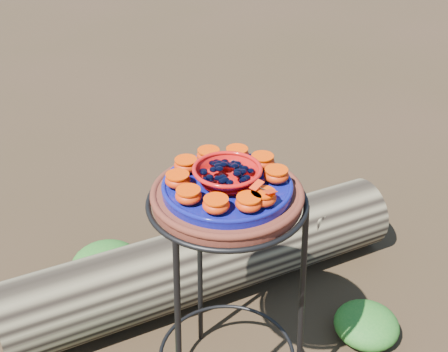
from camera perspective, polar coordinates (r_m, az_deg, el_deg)
name	(u,v)px	position (r m, az deg, el deg)	size (l,w,h in m)	color
plant_stand	(227,305)	(1.61, 0.29, -12.96)	(0.44, 0.44, 0.70)	black
terracotta_saucer	(227,196)	(1.38, 0.33, -2.06)	(0.37, 0.37, 0.03)	#4C1C14
cobalt_plate	(227,187)	(1.37, 0.33, -1.16)	(0.32, 0.32, 0.02)	#070D53
red_bowl	(227,176)	(1.35, 0.34, 0.01)	(0.16, 0.16, 0.04)	red
glass_gems	(227,164)	(1.33, 0.34, 1.21)	(0.12, 0.12, 0.02)	black
orange_half_0	(263,198)	(1.28, 3.99, -2.22)	(0.06, 0.06, 0.03)	#A72303
orange_half_1	(276,175)	(1.37, 5.32, 0.08)	(0.06, 0.06, 0.03)	#A72303
orange_half_2	(262,161)	(1.42, 3.92, 1.49)	(0.06, 0.06, 0.03)	#A72303
orange_half_3	(237,154)	(1.45, 1.33, 2.23)	(0.06, 0.06, 0.03)	#A72303
orange_half_4	(209,156)	(1.45, -1.57, 2.09)	(0.06, 0.06, 0.03)	#A72303
orange_half_5	(186,165)	(1.41, -3.87, 1.12)	(0.06, 0.06, 0.03)	#A72303
orange_half_6	(178,180)	(1.35, -4.72, -0.43)	(0.06, 0.06, 0.03)	#A72303
orange_half_7	(188,196)	(1.29, -3.63, -2.01)	(0.06, 0.06, 0.03)	#A72303
orange_half_8	(216,205)	(1.25, -0.82, -2.96)	(0.06, 0.06, 0.03)	#A72303
orange_half_9	(249,203)	(1.26, 2.53, -2.77)	(0.06, 0.06, 0.03)	#A72303
butterfly	(263,189)	(1.27, 4.03, -1.34)	(0.07, 0.04, 0.01)	red
driftwood_log	(207,261)	(2.08, -1.71, -8.60)	(1.46, 0.38, 0.27)	black
foliage_right	(367,324)	(2.03, 14.29, -14.35)	(0.22, 0.22, 0.11)	#1B5B1A
foliage_back	(106,264)	(2.23, -11.89, -8.69)	(0.27, 0.27, 0.13)	#1B5B1A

